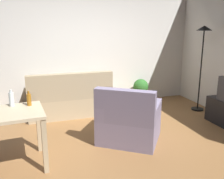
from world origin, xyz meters
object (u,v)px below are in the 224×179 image
object	(u,v)px
torchiere_lamp	(203,45)
bottle_clear	(11,99)
potted_plant	(141,89)
armchair	(129,122)
bottle_amber	(29,99)
couch	(69,100)

from	to	relation	value
torchiere_lamp	bottle_clear	size ratio (longest dim) A/B	7.96
potted_plant	armchair	bearing A→B (deg)	-119.49
potted_plant	bottle_amber	bearing A→B (deg)	-142.92
couch	bottle_clear	xyz separation A→B (m)	(-1.00, -1.56, 0.55)
bottle_clear	bottle_amber	bearing A→B (deg)	-11.98
couch	armchair	distance (m)	1.72
potted_plant	bottle_clear	distance (m)	3.38
couch	torchiere_lamp	bearing A→B (deg)	167.52
armchair	bottle_clear	xyz separation A→B (m)	(-1.70, 0.00, 0.54)
torchiere_lamp	bottle_amber	world-z (taller)	torchiere_lamp
couch	potted_plant	bearing A→B (deg)	-169.97
bottle_clear	torchiere_lamp	bearing A→B (deg)	14.40
torchiere_lamp	armchair	bearing A→B (deg)	-154.62
torchiere_lamp	bottle_clear	distance (m)	3.88
bottle_clear	potted_plant	bearing A→B (deg)	34.15
bottle_clear	armchair	bearing A→B (deg)	-0.14
couch	armchair	size ratio (longest dim) A/B	1.37
potted_plant	armchair	size ratio (longest dim) A/B	0.47
bottle_amber	armchair	bearing A→B (deg)	1.66
bottle_clear	bottle_amber	xyz separation A→B (m)	(0.22, -0.05, -0.01)
torchiere_lamp	armchair	xyz separation A→B (m)	(-2.02, -0.96, -1.09)
torchiere_lamp	bottle_clear	xyz separation A→B (m)	(-3.72, -0.96, -0.55)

